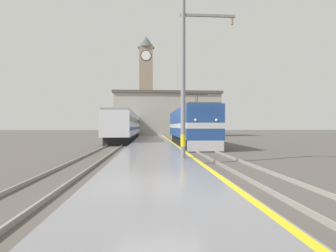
{
  "coord_description": "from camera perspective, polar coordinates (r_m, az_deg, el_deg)",
  "views": [
    {
      "loc": [
        -0.28,
        -7.47,
        1.97
      ],
      "look_at": [
        2.21,
        28.2,
        2.01
      ],
      "focal_mm": 28.0,
      "sensor_mm": 36.0,
      "label": 1
    }
  ],
  "objects": [
    {
      "name": "passenger_train",
      "position": [
        47.23,
        -8.11,
        0.01
      ],
      "size": [
        2.92,
        43.84,
        3.75
      ],
      "color": "black",
      "rests_on": "ground"
    },
    {
      "name": "ground_plane",
      "position": [
        37.52,
        -3.56,
        -3.07
      ],
      "size": [
        200.0,
        200.0,
        0.0
      ],
      "primitive_type": "plane",
      "color": "#514C47"
    },
    {
      "name": "locomotive_train",
      "position": [
        27.57,
        4.76,
        -0.05
      ],
      "size": [
        2.92,
        16.1,
        4.84
      ],
      "color": "black",
      "rests_on": "ground"
    },
    {
      "name": "platform",
      "position": [
        32.52,
        -3.5,
        -3.22
      ],
      "size": [
        4.19,
        140.0,
        0.37
      ],
      "color": "slate",
      "rests_on": "ground"
    },
    {
      "name": "rail_track_far",
      "position": [
        32.7,
        -9.96,
        -3.47
      ],
      "size": [
        2.83,
        140.0,
        0.16
      ],
      "color": "#514C47",
      "rests_on": "ground"
    },
    {
      "name": "catenary_mast",
      "position": [
        13.43,
        3.82,
        10.43
      ],
      "size": [
        2.82,
        0.26,
        8.03
      ],
      "color": "gray",
      "rests_on": "platform"
    },
    {
      "name": "clock_tower",
      "position": [
        65.65,
        -4.79,
        9.44
      ],
      "size": [
        4.07,
        4.07,
        24.22
      ],
      "color": "gray",
      "rests_on": "ground"
    },
    {
      "name": "station_building",
      "position": [
        53.63,
        -0.21,
        2.59
      ],
      "size": [
        21.29,
        7.89,
        8.85
      ],
      "color": "#A8A399",
      "rests_on": "ground"
    },
    {
      "name": "rail_track_near",
      "position": [
        32.79,
        3.36,
        -3.46
      ],
      "size": [
        2.84,
        140.0,
        0.16
      ],
      "color": "#514C47",
      "rests_on": "ground"
    }
  ]
}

